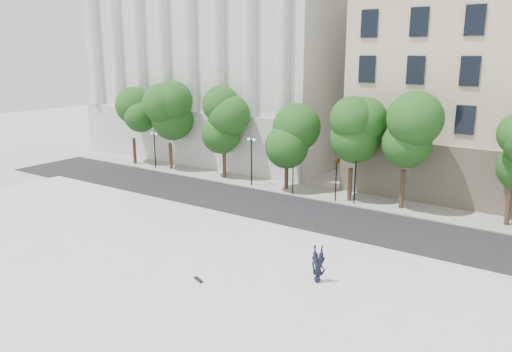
% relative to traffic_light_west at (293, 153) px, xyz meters
% --- Properties ---
extents(ground, '(160.00, 160.00, 0.00)m').
position_rel_traffic_light_west_xyz_m(ground, '(0.75, -22.30, -3.69)').
color(ground, beige).
rests_on(ground, ground).
extents(plaza, '(44.00, 22.00, 0.45)m').
position_rel_traffic_light_west_xyz_m(plaza, '(0.75, -19.30, -3.46)').
color(plaza, silver).
rests_on(plaza, ground).
extents(street, '(60.00, 8.00, 0.02)m').
position_rel_traffic_light_west_xyz_m(street, '(0.75, -4.30, -3.68)').
color(street, black).
rests_on(street, ground).
extents(far_sidewalk, '(60.00, 4.00, 0.12)m').
position_rel_traffic_light_west_xyz_m(far_sidewalk, '(0.75, 1.70, -3.63)').
color(far_sidewalk, '#AAA69D').
rests_on(far_sidewalk, ground).
extents(building_west, '(31.50, 27.65, 25.60)m').
position_rel_traffic_light_west_xyz_m(building_west, '(-16.25, 16.27, 9.20)').
color(building_west, silver).
rests_on(building_west, ground).
extents(traffic_light_west, '(0.37, 1.71, 4.19)m').
position_rel_traffic_light_west_xyz_m(traffic_light_west, '(0.00, 0.00, 0.00)').
color(traffic_light_west, black).
rests_on(traffic_light_west, ground).
extents(traffic_light_east, '(0.40, 1.75, 4.20)m').
position_rel_traffic_light_west_xyz_m(traffic_light_east, '(4.05, 0.00, 0.01)').
color(traffic_light_east, black).
rests_on(traffic_light_east, ground).
extents(person_lying, '(1.32, 2.14, 0.55)m').
position_rel_traffic_light_west_xyz_m(person_lying, '(10.06, -14.74, -2.96)').
color(person_lying, black).
rests_on(person_lying, plaza).
extents(skateboard, '(0.76, 0.46, 0.08)m').
position_rel_traffic_light_west_xyz_m(skateboard, '(4.80, -18.08, -3.20)').
color(skateboard, black).
rests_on(skateboard, plaza).
extents(street_trees, '(46.58, 4.63, 8.02)m').
position_rel_traffic_light_west_xyz_m(street_trees, '(-1.26, 1.15, 1.80)').
color(street_trees, '#382619').
rests_on(street_trees, ground).
extents(lamp_posts, '(37.64, 0.28, 4.54)m').
position_rel_traffic_light_west_xyz_m(lamp_posts, '(0.92, 0.30, -0.78)').
color(lamp_posts, black).
rests_on(lamp_posts, ground).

